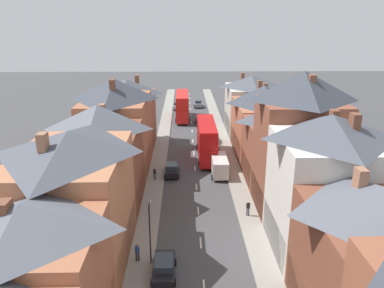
{
  "coord_description": "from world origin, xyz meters",
  "views": [
    {
      "loc": [
        -1.42,
        -17.43,
        19.31
      ],
      "look_at": [
        -0.29,
        35.14,
        1.77
      ],
      "focal_mm": 35.0,
      "sensor_mm": 36.0,
      "label": 1
    }
  ],
  "objects_px": {
    "car_mid_white": "(212,137)",
    "pedestrian_mid_left": "(137,251)",
    "car_parked_left_a": "(203,132)",
    "pedestrian_mid_right": "(248,208)",
    "double_decker_bus_mid_street": "(182,106)",
    "car_near_silver": "(177,105)",
    "delivery_van": "(219,165)",
    "street_lamp": "(150,229)",
    "double_decker_bus_lead": "(207,139)",
    "car_parked_left_b": "(198,104)",
    "car_parked_right_a": "(164,267)",
    "pedestrian_far_left": "(155,173)",
    "car_far_grey": "(172,169)",
    "car_parked_right_b": "(201,119)"
  },
  "relations": [
    {
      "from": "car_parked_left_b",
      "to": "pedestrian_mid_right",
      "type": "bearing_deg",
      "value": -86.34
    },
    {
      "from": "car_parked_left_a",
      "to": "pedestrian_mid_right",
      "type": "distance_m",
      "value": 27.84
    },
    {
      "from": "pedestrian_far_left",
      "to": "double_decker_bus_lead",
      "type": "bearing_deg",
      "value": 49.34
    },
    {
      "from": "pedestrian_mid_left",
      "to": "car_parked_right_b",
      "type": "bearing_deg",
      "value": 80.69
    },
    {
      "from": "car_parked_right_a",
      "to": "pedestrian_mid_left",
      "type": "distance_m",
      "value": 2.94
    },
    {
      "from": "double_decker_bus_mid_street",
      "to": "car_near_silver",
      "type": "height_order",
      "value": "double_decker_bus_mid_street"
    },
    {
      "from": "car_parked_left_a",
      "to": "car_far_grey",
      "type": "xyz_separation_m",
      "value": [
        -4.9,
        -16.71,
        -0.03
      ]
    },
    {
      "from": "double_decker_bus_mid_street",
      "to": "car_far_grey",
      "type": "relative_size",
      "value": 2.83
    },
    {
      "from": "double_decker_bus_lead",
      "to": "street_lamp",
      "type": "bearing_deg",
      "value": -103.58
    },
    {
      "from": "car_mid_white",
      "to": "pedestrian_mid_left",
      "type": "relative_size",
      "value": 2.7
    },
    {
      "from": "delivery_van",
      "to": "pedestrian_mid_right",
      "type": "distance_m",
      "value": 11.2
    },
    {
      "from": "car_mid_white",
      "to": "delivery_van",
      "type": "xyz_separation_m",
      "value": [
        0.0,
        -13.91,
        0.52
      ]
    },
    {
      "from": "car_parked_right_a",
      "to": "car_mid_white",
      "type": "xyz_separation_m",
      "value": [
        6.2,
        34.16,
        0.01
      ]
    },
    {
      "from": "car_near_silver",
      "to": "street_lamp",
      "type": "relative_size",
      "value": 0.76
    },
    {
      "from": "pedestrian_mid_right",
      "to": "pedestrian_mid_left",
      "type": "bearing_deg",
      "value": -144.66
    },
    {
      "from": "car_far_grey",
      "to": "pedestrian_mid_left",
      "type": "distance_m",
      "value": 18.49
    },
    {
      "from": "double_decker_bus_mid_street",
      "to": "car_parked_left_b",
      "type": "distance_m",
      "value": 11.68
    },
    {
      "from": "pedestrian_mid_left",
      "to": "street_lamp",
      "type": "bearing_deg",
      "value": -10.43
    },
    {
      "from": "car_parked_right_a",
      "to": "double_decker_bus_mid_street",
      "type": "bearing_deg",
      "value": 88.5
    },
    {
      "from": "pedestrian_mid_left",
      "to": "double_decker_bus_lead",
      "type": "bearing_deg",
      "value": 73.84
    },
    {
      "from": "pedestrian_far_left",
      "to": "street_lamp",
      "type": "xyz_separation_m",
      "value": [
        0.93,
        -16.89,
        2.21
      ]
    },
    {
      "from": "car_near_silver",
      "to": "car_parked_left_b",
      "type": "height_order",
      "value": "car_parked_left_b"
    },
    {
      "from": "double_decker_bus_mid_street",
      "to": "pedestrian_mid_right",
      "type": "relative_size",
      "value": 6.71
    },
    {
      "from": "car_parked_left_b",
      "to": "car_mid_white",
      "type": "height_order",
      "value": "car_parked_left_b"
    },
    {
      "from": "car_parked_left_a",
      "to": "street_lamp",
      "type": "xyz_separation_m",
      "value": [
        -6.05,
        -35.26,
        2.39
      ]
    },
    {
      "from": "car_mid_white",
      "to": "pedestrian_mid_right",
      "type": "distance_m",
      "value": 25.02
    },
    {
      "from": "pedestrian_mid_left",
      "to": "pedestrian_far_left",
      "type": "bearing_deg",
      "value": 89.26
    },
    {
      "from": "car_mid_white",
      "to": "pedestrian_far_left",
      "type": "distance_m",
      "value": 17.72
    },
    {
      "from": "car_parked_right_a",
      "to": "car_parked_left_b",
      "type": "bearing_deg",
      "value": 85.34
    },
    {
      "from": "car_parked_left_a",
      "to": "delivery_van",
      "type": "xyz_separation_m",
      "value": [
        1.3,
        -16.62,
        0.48
      ]
    },
    {
      "from": "car_mid_white",
      "to": "car_parked_right_b",
      "type": "height_order",
      "value": "car_parked_right_b"
    },
    {
      "from": "car_parked_right_a",
      "to": "pedestrian_mid_right",
      "type": "height_order",
      "value": "pedestrian_mid_right"
    },
    {
      "from": "car_parked_left_b",
      "to": "delivery_van",
      "type": "height_order",
      "value": "delivery_van"
    },
    {
      "from": "car_near_silver",
      "to": "car_parked_right_a",
      "type": "xyz_separation_m",
      "value": [
        -0.0,
        -58.35,
        -0.01
      ]
    },
    {
      "from": "double_decker_bus_mid_street",
      "to": "car_parked_right_a",
      "type": "relative_size",
      "value": 2.63
    },
    {
      "from": "car_far_grey",
      "to": "pedestrian_far_left",
      "type": "xyz_separation_m",
      "value": [
        -2.08,
        -1.66,
        0.21
      ]
    },
    {
      "from": "double_decker_bus_lead",
      "to": "car_near_silver",
      "type": "xyz_separation_m",
      "value": [
        -4.89,
        31.73,
        -2.0
      ]
    },
    {
      "from": "car_far_grey",
      "to": "delivery_van",
      "type": "height_order",
      "value": "delivery_van"
    },
    {
      "from": "delivery_van",
      "to": "pedestrian_far_left",
      "type": "xyz_separation_m",
      "value": [
        -8.28,
        -1.75,
        -0.3
      ]
    },
    {
      "from": "pedestrian_far_left",
      "to": "car_parked_left_a",
      "type": "bearing_deg",
      "value": 69.2
    },
    {
      "from": "double_decker_bus_mid_street",
      "to": "street_lamp",
      "type": "relative_size",
      "value": 1.96
    },
    {
      "from": "car_parked_right_a",
      "to": "car_parked_left_b",
      "type": "xyz_separation_m",
      "value": [
        4.9,
        60.07,
        0.03
      ]
    },
    {
      "from": "car_near_silver",
      "to": "car_parked_right_a",
      "type": "relative_size",
      "value": 1.02
    },
    {
      "from": "car_near_silver",
      "to": "car_mid_white",
      "type": "bearing_deg",
      "value": -75.62
    },
    {
      "from": "car_parked_left_a",
      "to": "pedestrian_mid_left",
      "type": "distance_m",
      "value": 35.78
    },
    {
      "from": "double_decker_bus_lead",
      "to": "car_near_silver",
      "type": "bearing_deg",
      "value": 98.76
    },
    {
      "from": "car_parked_left_b",
      "to": "pedestrian_mid_left",
      "type": "relative_size",
      "value": 2.44
    },
    {
      "from": "double_decker_bus_lead",
      "to": "pedestrian_mid_left",
      "type": "distance_m",
      "value": 25.88
    },
    {
      "from": "car_parked_right_a",
      "to": "car_mid_white",
      "type": "height_order",
      "value": "car_mid_white"
    },
    {
      "from": "double_decker_bus_lead",
      "to": "double_decker_bus_mid_street",
      "type": "xyz_separation_m",
      "value": [
        -3.6,
        22.53,
        0.0
      ]
    }
  ]
}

